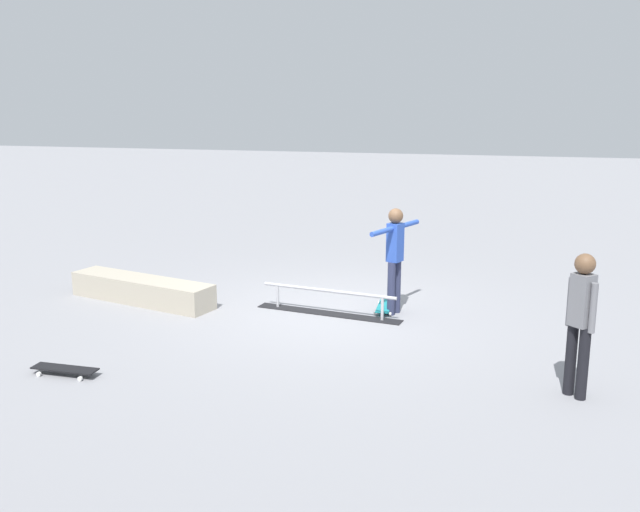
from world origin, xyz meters
TOP-DOWN VIEW (x-y plane):
  - ground_plane at (0.00, 0.00)m, footprint 60.00×60.00m
  - grind_rail at (0.03, 0.07)m, footprint 2.28×0.58m
  - skate_ledge at (3.04, 0.19)m, footprint 2.59×1.16m
  - skater_main at (-0.91, -0.20)m, footprint 0.55×1.22m
  - skateboard_main at (-0.76, -0.33)m, footprint 0.29×0.81m
  - bystander_grey_shirt at (-3.27, 2.29)m, footprint 0.31×0.30m
  - loose_skateboard_black at (2.45, 3.15)m, footprint 0.80×0.26m

SIDE VIEW (x-z plane):
  - ground_plane at x=0.00m, z-range 0.00..0.00m
  - skateboard_main at x=-0.76m, z-range 0.03..0.12m
  - loose_skateboard_black at x=2.45m, z-range 0.03..0.12m
  - grind_rail at x=0.03m, z-range -0.03..0.36m
  - skate_ledge at x=3.04m, z-range 0.00..0.39m
  - bystander_grey_shirt at x=-3.27m, z-range 0.10..1.69m
  - skater_main at x=-0.91m, z-range 0.13..1.72m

